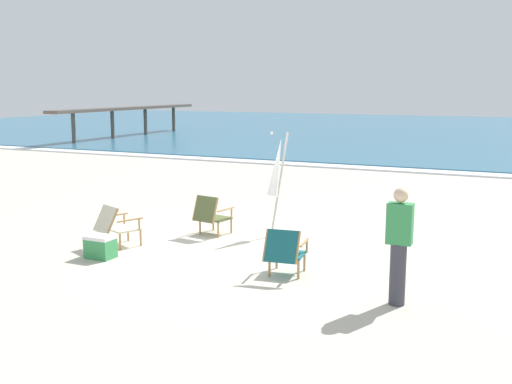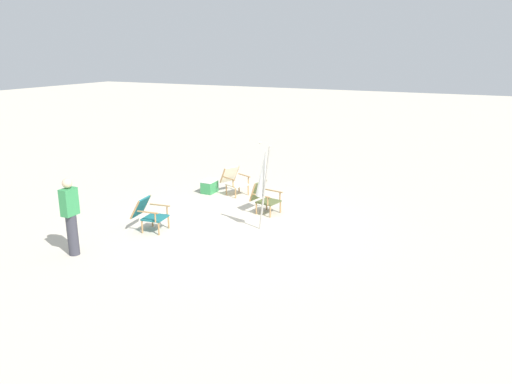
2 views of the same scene
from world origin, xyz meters
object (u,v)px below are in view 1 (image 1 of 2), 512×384
(beach_chair_back_right, at_px, (285,251))
(beach_chair_mid_center, at_px, (211,214))
(person_near_chairs, at_px, (399,245))
(cooler_box, at_px, (100,247))
(beach_chair_front_left, at_px, (116,225))
(umbrella_furled_white, at_px, (277,168))

(beach_chair_back_right, height_order, beach_chair_mid_center, beach_chair_mid_center)
(person_near_chairs, height_order, cooler_box, person_near_chairs)
(beach_chair_back_right, bearing_deg, beach_chair_front_left, 174.46)
(beach_chair_back_right, xyz_separation_m, person_near_chairs, (1.86, -0.49, 0.42))
(beach_chair_front_left, xyz_separation_m, person_near_chairs, (5.38, -0.83, 0.41))
(beach_chair_front_left, relative_size, umbrella_furled_white, 0.44)
(beach_chair_back_right, relative_size, person_near_chairs, 0.51)
(umbrella_furled_white, relative_size, cooler_box, 4.28)
(person_near_chairs, distance_m, cooler_box, 5.22)
(beach_chair_front_left, bearing_deg, cooler_box, -73.90)
(person_near_chairs, bearing_deg, beach_chair_back_right, 165.36)
(umbrella_furled_white, xyz_separation_m, cooler_box, (-2.17, -2.78, -1.17))
(cooler_box, bearing_deg, umbrella_furled_white, 51.92)
(beach_chair_back_right, bearing_deg, beach_chair_mid_center, 141.54)
(beach_chair_front_left, distance_m, cooler_box, 0.77)
(beach_chair_back_right, relative_size, beach_chair_front_left, 0.91)
(beach_chair_back_right, relative_size, cooler_box, 1.69)
(beach_chair_mid_center, xyz_separation_m, cooler_box, (-0.97, -2.23, -0.23))
(beach_chair_back_right, relative_size, umbrella_furled_white, 0.40)
(beach_chair_mid_center, bearing_deg, umbrella_furled_white, 24.40)
(beach_chair_mid_center, bearing_deg, person_near_chairs, -29.20)
(beach_chair_back_right, xyz_separation_m, cooler_box, (-3.32, -0.36, -0.22))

